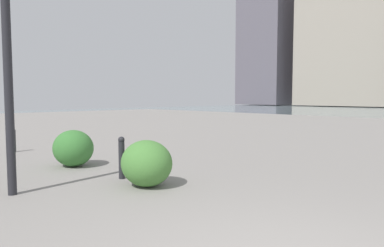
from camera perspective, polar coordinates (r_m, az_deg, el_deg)
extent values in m
cube|color=#9E9384|center=(73.04, 24.45, 14.03)|extent=(17.01, 12.84, 28.86)
cube|color=#5B5660|center=(79.09, 12.63, 11.51)|extent=(10.11, 11.97, 23.36)
cylinder|color=#232328|center=(6.58, -27.19, 5.77)|extent=(0.14, 0.14, 3.71)
cylinder|color=#232328|center=(7.28, -11.13, -5.76)|extent=(0.12, 0.12, 0.74)
sphere|color=#232328|center=(7.22, -11.18, -2.56)|extent=(0.13, 0.13, 0.13)
cylinder|color=#232328|center=(11.79, -26.50, -2.67)|extent=(0.12, 0.12, 0.58)
sphere|color=#232328|center=(11.75, -26.56, -1.06)|extent=(0.13, 0.13, 0.13)
ellipsoid|color=#387533|center=(8.84, -18.37, -3.75)|extent=(1.00, 0.90, 0.85)
ellipsoid|color=#477F38|center=(6.59, -7.24, -6.30)|extent=(0.99, 0.89, 0.85)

